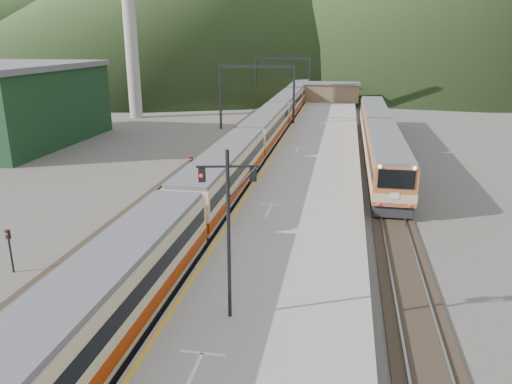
# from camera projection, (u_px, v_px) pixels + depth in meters

# --- Properties ---
(track_main) EXTENTS (2.60, 200.00, 0.23)m
(track_main) POSITION_uv_depth(u_px,v_px,m) (258.00, 157.00, 48.69)
(track_main) COLOR black
(track_main) RESTS_ON ground
(track_far) EXTENTS (2.60, 200.00, 0.23)m
(track_far) POSITION_uv_depth(u_px,v_px,m) (209.00, 155.00, 49.54)
(track_far) COLOR black
(track_far) RESTS_ON ground
(track_second) EXTENTS (2.60, 200.00, 0.23)m
(track_second) POSITION_uv_depth(u_px,v_px,m) (379.00, 162.00, 46.75)
(track_second) COLOR black
(track_second) RESTS_ON ground
(platform) EXTENTS (8.00, 100.00, 1.00)m
(platform) POSITION_uv_depth(u_px,v_px,m) (315.00, 160.00, 45.74)
(platform) COLOR gray
(platform) RESTS_ON ground
(gantry_near) EXTENTS (9.55, 0.25, 8.00)m
(gantry_near) POSITION_uv_depth(u_px,v_px,m) (257.00, 85.00, 61.63)
(gantry_near) COLOR black
(gantry_near) RESTS_ON ground
(gantry_far) EXTENTS (9.55, 0.25, 8.00)m
(gantry_far) POSITION_uv_depth(u_px,v_px,m) (282.00, 72.00, 85.12)
(gantry_far) COLOR black
(gantry_far) RESTS_ON ground
(warehouse) EXTENTS (14.50, 20.50, 8.60)m
(warehouse) POSITION_uv_depth(u_px,v_px,m) (7.00, 104.00, 54.03)
(warehouse) COLOR black
(warehouse) RESTS_ON ground
(smokestack) EXTENTS (1.80, 1.80, 30.00)m
(smokestack) POSITION_uv_depth(u_px,v_px,m) (129.00, 9.00, 68.63)
(smokestack) COLOR #9E998E
(smokestack) RESTS_ON ground
(station_shed) EXTENTS (9.40, 4.40, 3.10)m
(station_shed) POSITION_uv_depth(u_px,v_px,m) (331.00, 92.00, 82.71)
(station_shed) COLOR brown
(station_shed) RESTS_ON platform
(hill_d) EXTENTS (200.00, 200.00, 55.00)m
(hill_d) POSITION_uv_depth(u_px,v_px,m) (91.00, 3.00, 248.71)
(hill_d) COLOR #2D401E
(hill_d) RESTS_ON ground
(main_train) EXTENTS (2.69, 92.53, 3.29)m
(main_train) POSITION_uv_depth(u_px,v_px,m) (266.00, 130.00, 52.61)
(main_train) COLOR #C9B184
(main_train) RESTS_ON track_main
(second_train) EXTENTS (2.76, 37.66, 3.37)m
(second_train) POSITION_uv_depth(u_px,v_px,m) (379.00, 137.00, 48.99)
(second_train) COLOR #AD5A30
(second_train) RESTS_ON track_second
(signal_mast) EXTENTS (2.17, 0.61, 6.55)m
(signal_mast) POSITION_uv_depth(u_px,v_px,m) (228.00, 218.00, 18.05)
(signal_mast) COLOR black
(signal_mast) RESTS_ON platform
(short_signal_b) EXTENTS (0.22, 0.16, 2.27)m
(short_signal_b) POSITION_uv_depth(u_px,v_px,m) (192.00, 167.00, 39.39)
(short_signal_b) COLOR black
(short_signal_b) RESTS_ON ground
(short_signal_c) EXTENTS (0.25, 0.21, 2.27)m
(short_signal_c) POSITION_uv_depth(u_px,v_px,m) (10.00, 245.00, 24.58)
(short_signal_c) COLOR black
(short_signal_c) RESTS_ON ground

